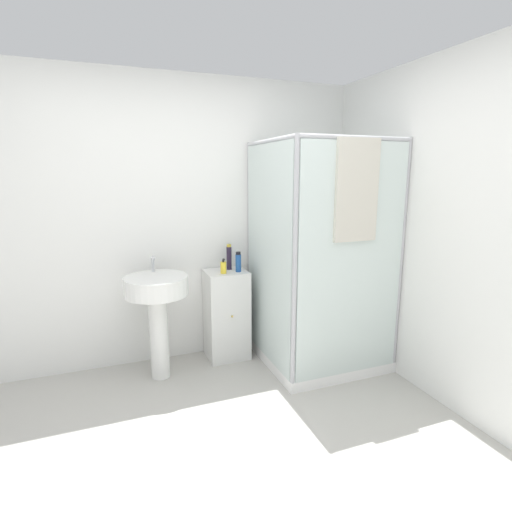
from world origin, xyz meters
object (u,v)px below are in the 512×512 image
(soap_dispenser, at_px, (223,267))
(shampoo_bottle_blue, at_px, (238,262))
(sink, at_px, (157,301))
(shampoo_bottle_tall_black, at_px, (229,257))

(soap_dispenser, xyz_separation_m, shampoo_bottle_blue, (0.14, 0.01, 0.03))
(sink, distance_m, shampoo_bottle_tall_black, 0.77)
(sink, distance_m, soap_dispenser, 0.63)
(shampoo_bottle_tall_black, bearing_deg, soap_dispenser, -126.48)
(soap_dispenser, bearing_deg, shampoo_bottle_blue, 5.12)
(sink, bearing_deg, soap_dispenser, 9.84)
(sink, xyz_separation_m, shampoo_bottle_tall_black, (0.68, 0.22, 0.27))
(sink, xyz_separation_m, soap_dispenser, (0.59, 0.10, 0.21))
(soap_dispenser, bearing_deg, shampoo_bottle_tall_black, 53.52)
(sink, height_order, shampoo_bottle_tall_black, shampoo_bottle_tall_black)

